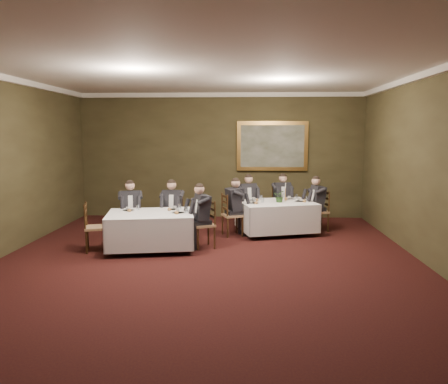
# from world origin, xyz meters

# --- Properties ---
(ground) EXTENTS (10.00, 10.00, 0.00)m
(ground) POSITION_xyz_m (0.00, 0.00, 0.00)
(ground) COLOR black
(ground) RESTS_ON ground
(ceiling) EXTENTS (8.00, 10.00, 0.10)m
(ceiling) POSITION_xyz_m (0.00, 0.00, 3.50)
(ceiling) COLOR silver
(ceiling) RESTS_ON back_wall
(back_wall) EXTENTS (8.00, 0.10, 3.50)m
(back_wall) POSITION_xyz_m (0.00, 5.00, 1.75)
(back_wall) COLOR #342E1A
(back_wall) RESTS_ON ground
(front_wall) EXTENTS (8.00, 0.10, 3.50)m
(front_wall) POSITION_xyz_m (0.00, -5.00, 1.75)
(front_wall) COLOR #342E1A
(front_wall) RESTS_ON ground
(right_wall) EXTENTS (0.10, 10.00, 3.50)m
(right_wall) POSITION_xyz_m (4.00, 0.00, 1.75)
(right_wall) COLOR #342E1A
(right_wall) RESTS_ON ground
(crown_molding) EXTENTS (8.00, 10.00, 0.12)m
(crown_molding) POSITION_xyz_m (0.00, 0.00, 3.44)
(crown_molding) COLOR white
(crown_molding) RESTS_ON back_wall
(table_main) EXTENTS (2.03, 1.75, 0.67)m
(table_main) POSITION_xyz_m (1.44, 2.95, 0.45)
(table_main) COLOR black
(table_main) RESTS_ON ground
(table_second) EXTENTS (1.95, 1.61, 0.67)m
(table_second) POSITION_xyz_m (-1.25, 1.35, 0.45)
(table_second) COLOR black
(table_second) RESTS_ON ground
(chair_main_backleft) EXTENTS (0.56, 0.55, 1.00)m
(chair_main_backleft) POSITION_xyz_m (0.75, 3.68, 0.28)
(chair_main_backleft) COLOR #9A764E
(chair_main_backleft) RESTS_ON ground
(diner_main_backleft) EXTENTS (0.55, 0.59, 1.35)m
(diner_main_backleft) POSITION_xyz_m (0.75, 3.67, 0.51)
(diner_main_backleft) COLOR black
(diner_main_backleft) RESTS_ON chair_main_backleft
(chair_main_backright) EXTENTS (0.52, 0.50, 1.00)m
(chair_main_backright) POSITION_xyz_m (1.64, 3.93, 0.28)
(chair_main_backright) COLOR #9A764E
(chair_main_backright) RESTS_ON ground
(diner_main_backright) EXTENTS (0.49, 0.55, 1.35)m
(diner_main_backright) POSITION_xyz_m (1.64, 3.92, 0.51)
(diner_main_backright) COLOR black
(diner_main_backright) RESTS_ON chair_main_backright
(chair_main_endleft) EXTENTS (0.55, 0.56, 1.00)m
(chair_main_endleft) POSITION_xyz_m (0.39, 2.65, 0.28)
(chair_main_endleft) COLOR #9A764E
(chair_main_endleft) RESTS_ON ground
(diner_main_endleft) EXTENTS (0.59, 0.55, 1.35)m
(diner_main_endleft) POSITION_xyz_m (0.40, 2.65, 0.51)
(diner_main_endleft) COLOR black
(diner_main_endleft) RESTS_ON chair_main_endleft
(chair_main_endright) EXTENTS (0.52, 0.53, 1.00)m
(chair_main_endright) POSITION_xyz_m (2.49, 3.25, 0.28)
(chair_main_endright) COLOR #9A764E
(chair_main_endright) RESTS_ON ground
(diner_main_endright) EXTENTS (0.57, 0.51, 1.35)m
(diner_main_endright) POSITION_xyz_m (2.48, 3.25, 0.51)
(diner_main_endright) COLOR black
(diner_main_endright) RESTS_ON chair_main_endright
(chair_sec_backleft) EXTENTS (0.54, 0.52, 1.00)m
(chair_sec_backleft) POSITION_xyz_m (-1.87, 2.15, 0.28)
(chair_sec_backleft) COLOR #9A764E
(chair_sec_backleft) RESTS_ON ground
(diner_sec_backleft) EXTENTS (0.51, 0.57, 1.35)m
(diner_sec_backleft) POSITION_xyz_m (-1.87, 2.14, 0.51)
(diner_sec_backleft) COLOR black
(diner_sec_backleft) RESTS_ON chair_sec_backleft
(chair_sec_backright) EXTENTS (0.46, 0.44, 1.00)m
(chair_sec_backright) POSITION_xyz_m (-0.94, 2.32, 0.28)
(chair_sec_backright) COLOR #9A764E
(chair_sec_backright) RESTS_ON ground
(diner_sec_backright) EXTENTS (0.43, 0.50, 1.35)m
(diner_sec_backright) POSITION_xyz_m (-0.94, 2.31, 0.51)
(diner_sec_backright) COLOR black
(diner_sec_backright) RESTS_ON chair_sec_backright
(chair_sec_endright) EXTENTS (0.56, 0.57, 1.00)m
(chair_sec_endright) POSITION_xyz_m (-0.17, 1.55, 0.28)
(chair_sec_endright) COLOR #9A764E
(chair_sec_endright) RESTS_ON ground
(diner_sec_endright) EXTENTS (0.60, 0.56, 1.35)m
(diner_sec_endright) POSITION_xyz_m (-0.18, 1.54, 0.51)
(diner_sec_endright) COLOR black
(diner_sec_endright) RESTS_ON chair_sec_endright
(chair_sec_endleft) EXTENTS (0.53, 0.54, 1.00)m
(chair_sec_endleft) POSITION_xyz_m (-2.34, 1.16, 0.28)
(chair_sec_endleft) COLOR #9A764E
(chair_sec_endleft) RESTS_ON ground
(centerpiece) EXTENTS (0.34, 0.32, 0.31)m
(centerpiece) POSITION_xyz_m (1.52, 2.88, 0.92)
(centerpiece) COLOR #2D5926
(centerpiece) RESTS_ON table_main
(candlestick) EXTENTS (0.07, 0.07, 0.45)m
(candlestick) POSITION_xyz_m (1.66, 3.10, 0.93)
(candlestick) COLOR #C98C3D
(candlestick) RESTS_ON table_main
(place_setting_table_main) EXTENTS (0.33, 0.31, 0.14)m
(place_setting_table_main) POSITION_xyz_m (0.95, 3.20, 0.80)
(place_setting_table_main) COLOR white
(place_setting_table_main) RESTS_ON table_main
(place_setting_table_second) EXTENTS (0.33, 0.31, 0.14)m
(place_setting_table_second) POSITION_xyz_m (-1.72, 1.66, 0.80)
(place_setting_table_second) COLOR white
(place_setting_table_second) RESTS_ON table_second
(painting) EXTENTS (1.98, 0.09, 1.38)m
(painting) POSITION_xyz_m (1.44, 4.94, 2.03)
(painting) COLOR gold
(painting) RESTS_ON back_wall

